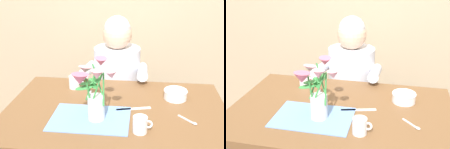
{
  "view_description": "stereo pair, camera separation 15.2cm",
  "coord_description": "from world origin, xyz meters",
  "views": [
    {
      "loc": [
        0.13,
        -1.36,
        1.48
      ],
      "look_at": [
        -0.03,
        0.05,
        0.92
      ],
      "focal_mm": 45.66,
      "sensor_mm": 36.0,
      "label": 1
    },
    {
      "loc": [
        0.29,
        -1.33,
        1.48
      ],
      "look_at": [
        -0.03,
        0.05,
        0.92
      ],
      "focal_mm": 45.66,
      "sensor_mm": 36.0,
      "label": 2
    }
  ],
  "objects": [
    {
      "name": "coffee_cup",
      "position": [
        0.14,
        -0.21,
        0.78
      ],
      "size": [
        0.09,
        0.07,
        0.08
      ],
      "color": "silver",
      "rests_on": "dining_table"
    },
    {
      "name": "dining_table",
      "position": [
        0.0,
        0.0,
        0.64
      ],
      "size": [
        1.2,
        0.8,
        0.74
      ],
      "color": "brown",
      "rests_on": "ground_plane"
    },
    {
      "name": "tea_cup",
      "position": [
        -0.28,
        0.25,
        0.78
      ],
      "size": [
        0.09,
        0.07,
        0.08
      ],
      "color": "silver",
      "rests_on": "dining_table"
    },
    {
      "name": "flower_vase",
      "position": [
        -0.1,
        -0.12,
        0.9
      ],
      "size": [
        0.24,
        0.23,
        0.31
      ],
      "color": "silver",
      "rests_on": "dining_table"
    },
    {
      "name": "spoon_0",
      "position": [
        -0.17,
        0.17,
        0.74
      ],
      "size": [
        0.04,
        0.12,
        0.01
      ],
      "color": "silver",
      "rests_on": "dining_table"
    },
    {
      "name": "ceramic_bowl",
      "position": [
        0.33,
        0.16,
        0.77
      ],
      "size": [
        0.14,
        0.14,
        0.06
      ],
      "color": "white",
      "rests_on": "dining_table"
    },
    {
      "name": "seated_person",
      "position": [
        -0.05,
        0.62,
        0.56
      ],
      "size": [
        0.45,
        0.47,
        1.14
      ],
      "rotation": [
        0.0,
        0.0,
        -0.05
      ],
      "color": "#4C4C56",
      "rests_on": "ground_plane"
    },
    {
      "name": "spoon_1",
      "position": [
        0.38,
        -0.09,
        0.74
      ],
      "size": [
        0.09,
        0.1,
        0.01
      ],
      "color": "silver",
      "rests_on": "dining_table"
    },
    {
      "name": "dinner_knife",
      "position": [
        0.1,
        0.01,
        0.74
      ],
      "size": [
        0.19,
        0.07,
        0.0
      ],
      "primitive_type": "cube",
      "rotation": [
        0.0,
        0.0,
        0.26
      ],
      "color": "silver",
      "rests_on": "dining_table"
    },
    {
      "name": "striped_placemat",
      "position": [
        -0.12,
        -0.12,
        0.74
      ],
      "size": [
        0.4,
        0.28,
        0.0
      ],
      "primitive_type": "cube",
      "color": "#6B93D1",
      "rests_on": "dining_table"
    }
  ]
}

